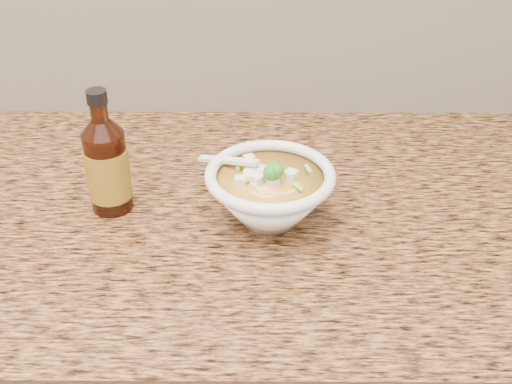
{
  "coord_description": "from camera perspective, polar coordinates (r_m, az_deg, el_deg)",
  "views": [
    {
      "loc": [
        0.33,
        0.87,
        1.46
      ],
      "look_at": [
        0.32,
        1.63,
        0.95
      ],
      "focal_mm": 45.0,
      "sensor_mm": 36.0,
      "label": 1
    }
  ],
  "objects": [
    {
      "name": "counter_slab",
      "position": [
        1.04,
        -18.13,
        -1.75
      ],
      "size": [
        4.0,
        0.68,
        0.04
      ],
      "primitive_type": "cube",
      "color": "olive",
      "rests_on": "cabinet"
    },
    {
      "name": "hot_sauce_bottle",
      "position": [
        0.95,
        -13.09,
        2.26
      ],
      "size": [
        0.08,
        0.08,
        0.19
      ],
      "rotation": [
        0.0,
        0.0,
        -0.27
      ],
      "color": "#391307",
      "rests_on": "counter_slab"
    },
    {
      "name": "soup_bowl",
      "position": [
        0.92,
        1.24,
        -0.23
      ],
      "size": [
        0.2,
        0.19,
        0.1
      ],
      "rotation": [
        0.0,
        0.0,
        0.35
      ],
      "color": "white",
      "rests_on": "counter_slab"
    }
  ]
}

